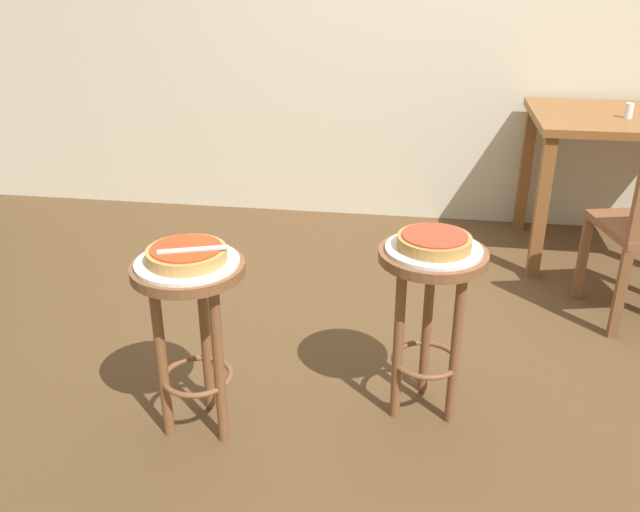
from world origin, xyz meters
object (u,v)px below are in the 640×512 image
serving_plate_foreground (187,262)px  dining_table (622,140)px  pizza_middle (434,241)px  pizza_server_knife (193,250)px  condiment_shaker (629,111)px  stool_foreground (192,310)px  stool_middle (430,296)px  pizza_foreground (187,254)px  serving_plate_middle (434,249)px

serving_plate_foreground → dining_table: dining_table is taller
pizza_middle → pizza_server_knife: 0.78m
serving_plate_foreground → condiment_shaker: 2.40m
stool_foreground → serving_plate_foreground: (0.00, 0.00, 0.17)m
dining_table → stool_middle: bearing=-122.1°
stool_middle → pizza_server_knife: bearing=-162.1°
serving_plate_foreground → pizza_server_knife: (0.03, -0.02, 0.06)m
stool_foreground → serving_plate_foreground: size_ratio=1.92×
pizza_foreground → condiment_shaker: bearing=44.2°
pizza_middle → dining_table: dining_table is taller
serving_plate_middle → dining_table: bearing=57.9°
serving_plate_foreground → pizza_middle: 0.80m
stool_foreground → pizza_middle: 0.83m
dining_table → condiment_shaker: (-0.02, -0.08, 0.16)m
pizza_foreground → serving_plate_middle: (0.77, 0.22, -0.03)m
stool_middle → pizza_middle: pizza_middle is taller
pizza_foreground → stool_middle: (0.77, 0.22, -0.20)m
pizza_foreground → pizza_server_knife: (0.03, -0.02, 0.03)m
serving_plate_foreground → dining_table: 2.46m
dining_table → condiment_shaker: size_ratio=12.44×
stool_middle → condiment_shaker: 1.76m
serving_plate_foreground → pizza_server_knife: bearing=-33.7°
pizza_foreground → stool_middle: size_ratio=0.40×
condiment_shaker → pizza_middle: bearing=-123.0°
serving_plate_foreground → serving_plate_middle: size_ratio=1.03×
serving_plate_foreground → serving_plate_middle: (0.77, 0.22, 0.00)m
stool_middle → serving_plate_foreground: bearing=-164.1°
serving_plate_foreground → pizza_foreground: pizza_foreground is taller
serving_plate_foreground → condiment_shaker: bearing=44.2°
pizza_foreground → dining_table: bearing=45.3°
serving_plate_foreground → serving_plate_middle: 0.80m
stool_middle → pizza_server_knife: 0.81m
serving_plate_middle → pizza_server_knife: size_ratio=1.46×
pizza_server_knife → stool_middle: bearing=-1.4°
dining_table → stool_foreground: bearing=-134.7°
dining_table → condiment_shaker: 0.18m
serving_plate_foreground → condiment_shaker: condiment_shaker is taller
pizza_foreground → pizza_middle: same height
stool_middle → pizza_server_knife: pizza_server_knife is taller
pizza_middle → serving_plate_foreground: bearing=-164.1°
pizza_foreground → pizza_server_knife: bearing=-33.7°
pizza_foreground → condiment_shaker: (1.71, 1.67, 0.14)m
stool_foreground → pizza_foreground: pizza_foreground is taller
stool_foreground → pizza_middle: pizza_middle is taller
serving_plate_foreground → stool_middle: bearing=15.9°
pizza_middle → condiment_shaker: (0.94, 1.45, 0.14)m
pizza_foreground → condiment_shaker: 2.39m
stool_foreground → pizza_server_knife: 0.23m
serving_plate_foreground → pizza_middle: size_ratio=1.35×
pizza_foreground → dining_table: (1.73, 1.75, -0.02)m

